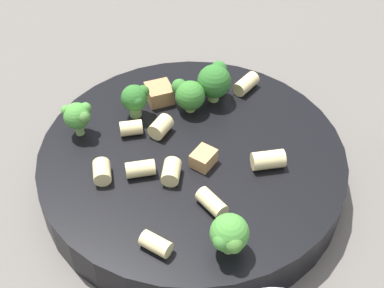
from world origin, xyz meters
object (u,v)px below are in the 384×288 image
object	(u,v)px
broccoli_floret_0	(187,95)
broccoli_floret_1	(229,235)
pasta_bowl	(192,164)
broccoli_floret_4	(78,116)
chicken_chunk_1	(159,93)
rigatoni_1	(161,127)
chicken_chunk_0	(203,158)
rigatoni_8	(140,169)
rigatoni_2	(171,172)
rigatoni_6	(102,172)
rigatoni_3	(131,128)
rigatoni_7	(156,244)
rigatoni_4	(246,84)
rigatoni_0	(219,78)
rigatoni_9	(212,203)
broccoli_floret_3	(215,80)
rigatoni_5	(268,160)
broccoli_floret_2	(135,99)

from	to	relation	value
broccoli_floret_0	broccoli_floret_1	xyz separation A→B (m)	(0.03, -0.17, 0.00)
pasta_bowl	broccoli_floret_4	size ratio (longest dim) A/B	8.18
broccoli_floret_4	broccoli_floret_0	bearing A→B (deg)	17.75
broccoli_floret_1	chicken_chunk_1	bearing A→B (deg)	106.53
broccoli_floret_4	rigatoni_1	xyz separation A→B (m)	(0.08, -0.00, -0.01)
pasta_bowl	chicken_chunk_0	distance (m)	0.03
rigatoni_8	broccoli_floret_1	bearing A→B (deg)	-49.89
rigatoni_8	rigatoni_2	bearing A→B (deg)	-10.30
rigatoni_6	rigatoni_8	bearing A→B (deg)	5.32
rigatoni_3	chicken_chunk_0	bearing A→B (deg)	-32.18
rigatoni_7	chicken_chunk_1	distance (m)	0.18
rigatoni_7	rigatoni_8	size ratio (longest dim) A/B	0.96
rigatoni_8	chicken_chunk_0	world-z (taller)	same
rigatoni_6	rigatoni_4	bearing A→B (deg)	41.02
rigatoni_0	rigatoni_9	distance (m)	0.17
rigatoni_0	rigatoni_6	bearing A→B (deg)	-130.27
broccoli_floret_3	rigatoni_7	size ratio (longest dim) A/B	1.64
rigatoni_7	chicken_chunk_0	bearing A→B (deg)	65.78
rigatoni_7	chicken_chunk_1	xyz separation A→B (m)	(-0.00, 0.18, 0.00)
pasta_bowl	rigatoni_5	bearing A→B (deg)	-16.98
pasta_bowl	rigatoni_7	world-z (taller)	rigatoni_7
rigatoni_3	broccoli_floret_4	bearing A→B (deg)	178.15
rigatoni_4	chicken_chunk_0	xyz separation A→B (m)	(-0.05, -0.11, -0.00)
broccoli_floret_2	rigatoni_7	xyz separation A→B (m)	(0.02, -0.16, -0.01)
rigatoni_0	rigatoni_4	world-z (taller)	same
rigatoni_5	rigatoni_7	size ratio (longest dim) A/B	1.18
broccoli_floret_4	chicken_chunk_1	xyz separation A→B (m)	(0.08, 0.05, -0.01)
rigatoni_0	rigatoni_8	world-z (taller)	same
broccoli_floret_2	rigatoni_5	bearing A→B (deg)	-31.39
rigatoni_8	chicken_chunk_1	size ratio (longest dim) A/B	1.00
rigatoni_8	rigatoni_9	xyz separation A→B (m)	(0.06, -0.04, -0.00)
broccoli_floret_3	rigatoni_0	world-z (taller)	broccoli_floret_3
broccoli_floret_4	rigatoni_7	size ratio (longest dim) A/B	1.41
pasta_bowl	rigatoni_2	distance (m)	0.04
rigatoni_2	rigatoni_3	distance (m)	0.07
broccoli_floret_2	broccoli_floret_3	size ratio (longest dim) A/B	0.86
broccoli_floret_1	rigatoni_4	distance (m)	0.21
rigatoni_4	rigatoni_9	bearing A→B (deg)	-105.79
rigatoni_2	chicken_chunk_0	bearing A→B (deg)	29.33
rigatoni_5	rigatoni_8	world-z (taller)	rigatoni_5
rigatoni_3	pasta_bowl	bearing A→B (deg)	-24.78
pasta_bowl	rigatoni_6	bearing A→B (deg)	-159.26
rigatoni_7	rigatoni_8	xyz separation A→B (m)	(-0.02, 0.08, 0.00)
rigatoni_0	rigatoni_3	size ratio (longest dim) A/B	1.03
rigatoni_1	rigatoni_8	size ratio (longest dim) A/B	0.84
broccoli_floret_1	rigatoni_1	distance (m)	0.15
broccoli_floret_3	rigatoni_3	distance (m)	0.10
rigatoni_0	rigatoni_8	distance (m)	0.15
broccoli_floret_3	rigatoni_6	bearing A→B (deg)	-134.34
broccoli_floret_0	rigatoni_6	world-z (taller)	broccoli_floret_0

